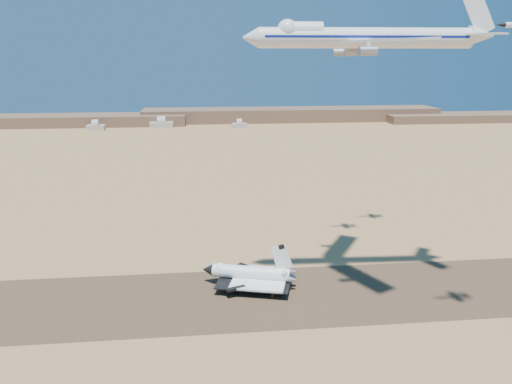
{
  "coord_description": "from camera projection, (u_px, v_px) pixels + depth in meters",
  "views": [
    {
      "loc": [
        -8.08,
        -170.08,
        86.79
      ],
      "look_at": [
        11.24,
        8.0,
        38.74
      ],
      "focal_mm": 35.0,
      "sensor_mm": 36.0,
      "label": 1
    }
  ],
  "objects": [
    {
      "name": "crew_c",
      "position": [
        280.0,
        291.0,
        190.62
      ],
      "size": [
        1.12,
        0.8,
        1.72
      ],
      "primitive_type": "imported",
      "rotation": [
        0.0,
        0.0,
        2.83
      ],
      "color": "#C05C0B",
      "rests_on": "runway"
    },
    {
      "name": "runway",
      "position": [
        228.0,
        298.0,
        186.63
      ],
      "size": [
        600.0,
        50.0,
        0.06
      ],
      "primitive_type": "cube",
      "color": "#513B28",
      "rests_on": "ground"
    },
    {
      "name": "crew_b",
      "position": [
        272.0,
        296.0,
        186.22
      ],
      "size": [
        0.82,
        0.99,
        1.77
      ],
      "primitive_type": "imported",
      "rotation": [
        0.0,
        0.0,
        2.02
      ],
      "color": "#C05C0B",
      "rests_on": "runway"
    },
    {
      "name": "shuttle",
      "position": [
        250.0,
        274.0,
        195.61
      ],
      "size": [
        37.48,
        29.16,
        18.33
      ],
      "rotation": [
        0.0,
        0.0,
        -0.27
      ],
      "color": "white",
      "rests_on": "runway"
    },
    {
      "name": "crew_a",
      "position": [
        271.0,
        291.0,
        190.48
      ],
      "size": [
        0.51,
        0.69,
        1.74
      ],
      "primitive_type": "imported",
      "rotation": [
        0.0,
        0.0,
        1.73
      ],
      "color": "#C05C0B",
      "rests_on": "runway"
    },
    {
      "name": "chase_jet_f",
      "position": [
        392.0,
        40.0,
        229.35
      ],
      "size": [
        15.77,
        8.34,
        3.93
      ],
      "rotation": [
        0.0,
        0.0,
        0.02
      ],
      "color": "white"
    },
    {
      "name": "hangars",
      "position": [
        158.0,
        125.0,
        638.13
      ],
      "size": [
        200.5,
        29.5,
        30.0
      ],
      "color": "#B5AEA0",
      "rests_on": "ground"
    },
    {
      "name": "ground",
      "position": [
        228.0,
        298.0,
        186.64
      ],
      "size": [
        1200.0,
        1200.0,
        0.0
      ],
      "primitive_type": "plane",
      "color": "tan",
      "rests_on": "ground"
    },
    {
      "name": "chase_jet_e",
      "position": [
        360.0,
        42.0,
        213.4
      ],
      "size": [
        15.07,
        8.01,
        3.75
      ],
      "rotation": [
        0.0,
        0.0,
        -0.03
      ],
      "color": "white"
    },
    {
      "name": "carrier_747",
      "position": [
        358.0,
        38.0,
        167.96
      ],
      "size": [
        86.06,
        66.73,
        21.46
      ],
      "rotation": [
        0.0,
        0.0,
        -0.05
      ],
      "color": "white"
    },
    {
      "name": "ridgeline",
      "position": [
        254.0,
        117.0,
        697.8
      ],
      "size": [
        960.0,
        90.0,
        18.0
      ],
      "color": "brown",
      "rests_on": "ground"
    }
  ]
}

